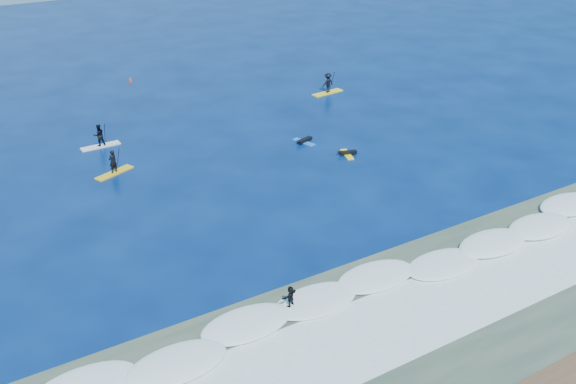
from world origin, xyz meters
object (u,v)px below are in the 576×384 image
prone_paddler_far (304,141)px  wave_surfer (290,298)px  sup_paddler_left (113,165)px  prone_paddler_near (347,153)px  sup_paddler_center (99,137)px  marker_buoy (131,80)px  sup_paddler_right (328,84)px

prone_paddler_far → wave_surfer: bearing=130.4°
sup_paddler_left → prone_paddler_near: (16.58, -6.07, -0.53)m
wave_surfer → prone_paddler_near: bearing=25.9°
wave_surfer → sup_paddler_center: bearing=74.9°
sup_paddler_center → prone_paddler_far: 16.37m
sup_paddler_left → wave_surfer: (2.81, -20.33, 0.05)m
sup_paddler_left → prone_paddler_near: bearing=-41.8°
prone_paddler_near → sup_paddler_center: bearing=71.4°
wave_surfer → marker_buoy: size_ratio=3.01×
sup_paddler_center → wave_surfer: (2.23, -25.76, -0.10)m
prone_paddler_near → prone_paddler_far: 4.10m
sup_paddler_right → prone_paddler_near: 14.92m
marker_buoy → wave_surfer: bearing=-97.4°
prone_paddler_far → marker_buoy: marker_buoy is taller
sup_paddler_left → sup_paddler_right: (23.63, 7.05, 0.25)m
sup_paddler_center → marker_buoy: bearing=62.0°
sup_paddler_center → wave_surfer: 25.85m
sup_paddler_left → prone_paddler_near: size_ratio=1.53×
prone_paddler_near → wave_surfer: wave_surfer is taller
prone_paddler_near → marker_buoy: 27.69m
sup_paddler_center → prone_paddler_far: bearing=-29.3°
sup_paddler_center → prone_paddler_far: size_ratio=1.45×
sup_paddler_right → wave_surfer: sup_paddler_right is taller
prone_paddler_near → wave_surfer: bearing=153.1°
sup_paddler_center → sup_paddler_right: (23.06, 1.62, 0.10)m
prone_paddler_far → marker_buoy: bearing=1.5°
sup_paddler_center → sup_paddler_left: bearing=-97.2°
sup_paddler_left → sup_paddler_right: sup_paddler_right is taller
sup_paddler_right → marker_buoy: 20.41m
wave_surfer → marker_buoy: wave_surfer is taller
sup_paddler_left → marker_buoy: 21.84m
sup_paddler_center → prone_paddler_near: bearing=-36.9°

